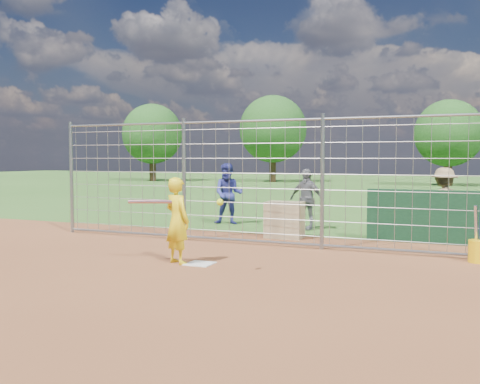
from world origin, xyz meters
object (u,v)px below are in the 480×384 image
at_px(bystander_a, 229,194).
at_px(bystander_b, 306,199).
at_px(bystander_c, 444,203).
at_px(bucket_with_bats, 479,248).
at_px(equipment_bin, 284,220).
at_px(batter, 177,221).

distance_m(bystander_a, bystander_b, 2.19).
relative_size(bystander_c, bucket_with_bats, 1.59).
xyz_separation_m(bystander_a, equipment_bin, (2.14, -1.76, -0.41)).
relative_size(batter, bystander_a, 0.89).
relative_size(bystander_a, bystander_c, 1.04).
distance_m(bystander_a, bystander_c, 5.37).
height_order(equipment_bin, bucket_with_bats, bucket_with_bats).
xyz_separation_m(batter, equipment_bin, (0.75, 3.41, -0.32)).
height_order(bystander_b, bystander_c, bystander_c).
distance_m(batter, equipment_bin, 3.51).
bearing_deg(equipment_bin, batter, -104.75).
relative_size(bystander_b, bucket_with_bats, 1.53).
relative_size(bystander_a, bystander_b, 1.08).
relative_size(bystander_a, equipment_bin, 2.02).
relative_size(equipment_bin, bucket_with_bats, 0.82).
height_order(batter, bucket_with_bats, batter).
bearing_deg(batter, bystander_c, -106.39).
xyz_separation_m(batter, bucket_with_bats, (4.63, 2.04, -0.47)).
bearing_deg(bystander_c, bystander_b, -33.09).
xyz_separation_m(bystander_a, bystander_c, (5.36, -0.38, -0.03)).
bearing_deg(bystander_b, batter, -85.36).
xyz_separation_m(batter, bystander_a, (-1.38, 5.18, 0.09)).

